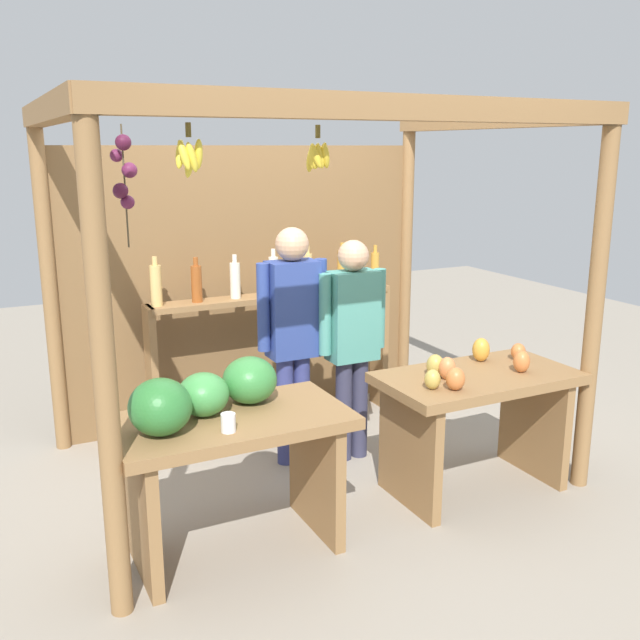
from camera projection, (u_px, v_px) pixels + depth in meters
name	position (u px, v px, depth m)	size (l,w,h in m)	color
ground_plane	(306.00, 464.00, 4.71)	(12.00, 12.00, 0.00)	gray
market_stall	(276.00, 253.00, 4.77)	(2.93, 2.13, 2.29)	olive
fruit_counter_left	(222.00, 433.00, 3.55)	(1.18, 0.65, 1.01)	olive
fruit_counter_right	(476.00, 404.00, 4.25)	(1.18, 0.64, 0.89)	olive
bottle_shelf_unit	(272.00, 320.00, 5.21)	(1.88, 0.22, 1.35)	olive
vendor_man	(293.00, 326.00, 4.53)	(0.48, 0.21, 1.56)	navy
vendor_woman	(352.00, 332.00, 4.61)	(0.48, 0.20, 1.48)	#33344E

